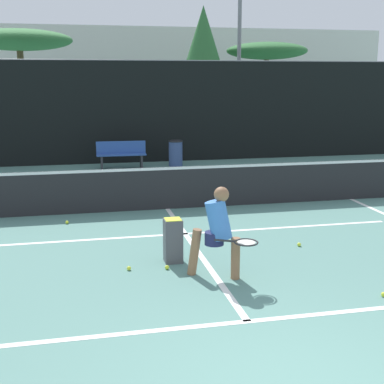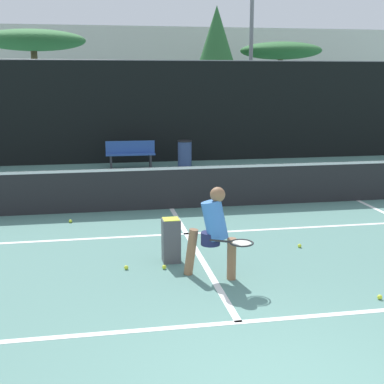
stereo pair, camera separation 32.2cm
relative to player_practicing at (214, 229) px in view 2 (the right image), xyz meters
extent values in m
cube|color=white|center=(-0.02, -1.51, -0.74)|extent=(11.00, 0.10, 0.01)
cube|color=white|center=(-0.02, 2.27, -0.74)|extent=(8.25, 0.10, 0.01)
cube|color=white|center=(-0.02, 1.37, -0.74)|extent=(0.10, 5.76, 0.01)
cube|color=#232326|center=(-0.02, 4.25, -0.27)|extent=(11.00, 0.02, 0.95)
cube|color=white|center=(-0.02, 4.25, 0.18)|extent=(11.00, 0.03, 0.06)
cube|color=black|center=(-0.02, 11.02, 0.96)|extent=(24.00, 0.06, 3.41)
cylinder|color=slate|center=(-0.02, 11.02, 2.69)|extent=(24.00, 0.04, 0.04)
cylinder|color=#8C6042|center=(0.24, -0.12, -0.43)|extent=(0.13, 0.13, 0.62)
cylinder|color=#8C6042|center=(-0.31, 0.17, -0.39)|extent=(0.26, 0.22, 0.72)
cylinder|color=#1E234C|center=(-0.04, 0.03, -0.15)|extent=(0.28, 0.28, 0.19)
cylinder|color=#3F7ACC|center=(0.01, 0.00, 0.13)|extent=(0.41, 0.35, 0.64)
sphere|color=#8C6042|center=(0.05, -0.02, 0.52)|extent=(0.22, 0.22, 0.22)
cylinder|color=#262628|center=(0.03, -0.26, -0.10)|extent=(0.28, 0.16, 0.03)
torus|color=#262628|center=(0.31, -0.41, -0.10)|extent=(0.46, 0.46, 0.02)
cylinder|color=beige|center=(0.31, -0.41, -0.10)|extent=(0.35, 0.35, 0.01)
sphere|color=#D1E033|center=(-1.26, 0.55, -0.71)|extent=(0.07, 0.07, 0.07)
sphere|color=#D1E033|center=(-0.68, 0.47, -0.71)|extent=(0.07, 0.07, 0.07)
sphere|color=#D1E033|center=(1.78, 1.10, -0.71)|extent=(0.07, 0.07, 0.07)
sphere|color=#D1E033|center=(2.01, -1.18, -0.71)|extent=(0.07, 0.07, 0.07)
sphere|color=#D1E033|center=(-2.21, 3.46, -0.71)|extent=(0.07, 0.07, 0.07)
cube|color=#4C4C51|center=(-0.52, 0.80, -0.39)|extent=(0.28, 0.28, 0.70)
cube|color=#D1E033|center=(-0.52, 0.80, -0.06)|extent=(0.25, 0.25, 0.06)
cube|color=#2D519E|center=(-0.55, 9.88, -0.30)|extent=(1.60, 0.40, 0.04)
cube|color=#2D519E|center=(-0.55, 10.06, -0.09)|extent=(1.59, 0.08, 0.42)
cube|color=#333338|center=(-1.18, 9.90, -0.52)|extent=(0.06, 0.32, 0.44)
cube|color=#333338|center=(0.08, 9.86, -0.52)|extent=(0.06, 0.32, 0.44)
cylinder|color=#384C7F|center=(1.24, 9.97, -0.34)|extent=(0.45, 0.45, 0.80)
cylinder|color=black|center=(1.24, 9.97, 0.08)|extent=(0.47, 0.47, 0.04)
cube|color=navy|center=(1.64, 15.43, -0.29)|extent=(1.81, 3.96, 0.90)
cube|color=#1E2328|center=(1.64, 15.23, 0.46)|extent=(1.52, 2.38, 0.60)
cylinder|color=black|center=(2.45, 16.70, -0.44)|extent=(0.18, 0.60, 0.60)
cylinder|color=black|center=(2.45, 14.16, -0.44)|extent=(0.18, 0.60, 0.60)
cylinder|color=slate|center=(4.74, 14.44, 3.61)|extent=(0.16, 0.16, 8.69)
cylinder|color=brown|center=(-4.13, 17.42, 1.29)|extent=(0.28, 0.28, 4.07)
ellipsoid|color=#38753D|center=(-4.13, 17.42, 3.68)|extent=(4.48, 4.48, 0.90)
cylinder|color=brown|center=(4.51, 19.79, 0.58)|extent=(0.28, 0.28, 2.64)
cone|color=#2D6633|center=(4.51, 19.79, 3.76)|extent=(2.38, 2.38, 3.70)
cylinder|color=brown|center=(8.05, 20.25, 1.19)|extent=(0.28, 0.28, 3.86)
ellipsoid|color=#2D6633|center=(8.05, 20.25, 3.47)|extent=(4.24, 4.24, 0.90)
cube|color=beige|center=(-0.02, 27.23, 2.18)|extent=(36.00, 2.40, 5.85)
camera|label=1|loc=(-1.96, -7.23, 2.18)|focal=50.00mm
camera|label=2|loc=(-1.65, -7.29, 2.18)|focal=50.00mm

